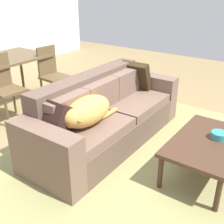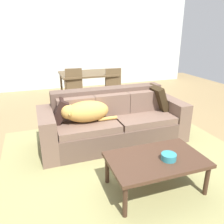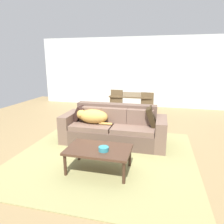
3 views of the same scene
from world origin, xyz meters
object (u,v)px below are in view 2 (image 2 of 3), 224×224
dining_table (88,76)px  dining_chair_near_right (115,87)px  dining_chair_near_left (75,89)px  dog_on_left_cushion (85,112)px  bowl_on_coffee_table (169,157)px  throw_pillow_by_right_arm (158,98)px  throw_pillow_by_left_arm (59,111)px  couch (113,122)px  coffee_table (156,161)px

dining_table → dining_chair_near_right: size_ratio=1.39×
dining_table → dining_chair_near_left: dining_chair_near_left is taller
dining_chair_near_left → dog_on_left_cushion: bearing=-92.2°
dog_on_left_cushion → dining_chair_near_right: size_ratio=0.90×
bowl_on_coffee_table → dog_on_left_cushion: bearing=117.0°
throw_pillow_by_right_arm → bowl_on_coffee_table: size_ratio=2.57×
throw_pillow_by_left_arm → throw_pillow_by_right_arm: throw_pillow_by_right_arm is taller
dog_on_left_cushion → dining_chair_near_right: dining_chair_near_right is taller
couch → dining_chair_near_right: size_ratio=2.50×
throw_pillow_by_right_arm → throw_pillow_by_left_arm: bearing=-179.5°
throw_pillow_by_right_arm → coffee_table: throw_pillow_by_right_arm is taller
dog_on_left_cushion → bowl_on_coffee_table: dog_on_left_cushion is taller
dog_on_left_cushion → dining_table: (0.56, 2.18, 0.09)m
coffee_table → bowl_on_coffee_table: (0.11, -0.07, 0.08)m
bowl_on_coffee_table → throw_pillow_by_right_arm: bearing=64.8°
throw_pillow_by_left_arm → bowl_on_coffee_table: (0.98, -1.39, -0.17)m
couch → dining_table: couch is taller
dining_chair_near_left → throw_pillow_by_right_arm: bearing=-49.7°
coffee_table → bowl_on_coffee_table: bearing=-34.2°
throw_pillow_by_right_arm → dining_chair_near_right: dining_chair_near_right is taller
coffee_table → dining_chair_near_right: dining_chair_near_right is taller
bowl_on_coffee_table → dining_chair_near_right: dining_chair_near_right is taller
throw_pillow_by_right_arm → dining_chair_near_right: bearing=98.9°
throw_pillow_by_right_arm → dining_chair_near_right: 1.52m
throw_pillow_by_left_arm → coffee_table: 1.60m
throw_pillow_by_right_arm → dining_table: throw_pillow_by_right_arm is taller
dog_on_left_cushion → throw_pillow_by_left_arm: (-0.35, 0.15, 0.01)m
dining_chair_near_left → coffee_table: bearing=-79.5°
dog_on_left_cushion → bowl_on_coffee_table: size_ratio=5.01×
throw_pillow_by_left_arm → throw_pillow_by_right_arm: bearing=0.5°
couch → dining_table: (0.09, 2.07, 0.37)m
bowl_on_coffee_table → dining_table: size_ratio=0.13×
throw_pillow_by_right_arm → dining_table: size_ratio=0.33×
couch → coffee_table: (0.05, -1.27, 0.03)m
dining_chair_near_left → dining_chair_near_right: bearing=2.8°
dog_on_left_cushion → throw_pillow_by_left_arm: size_ratio=2.26×
couch → throw_pillow_by_right_arm: (0.82, 0.06, 0.31)m
throw_pillow_by_right_arm → dining_table: bearing=110.0°
couch → dog_on_left_cushion: (-0.47, -0.10, 0.28)m
throw_pillow_by_right_arm → dining_table: (-0.73, 2.01, 0.06)m
dining_chair_near_right → bowl_on_coffee_table: bearing=-94.9°
coffee_table → bowl_on_coffee_table: bowl_on_coffee_table is taller
dining_table → dining_chair_near_right: dining_chair_near_right is taller
coffee_table → dining_table: size_ratio=0.83×
throw_pillow_by_left_arm → coffee_table: throw_pillow_by_left_arm is taller
throw_pillow_by_left_arm → dining_table: 2.22m
dining_table → throw_pillow_by_left_arm: bearing=-114.1°
dining_table → dining_chair_near_left: bearing=-128.2°
couch → dining_chair_near_left: bearing=101.2°
dining_table → bowl_on_coffee_table: bearing=-88.8°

